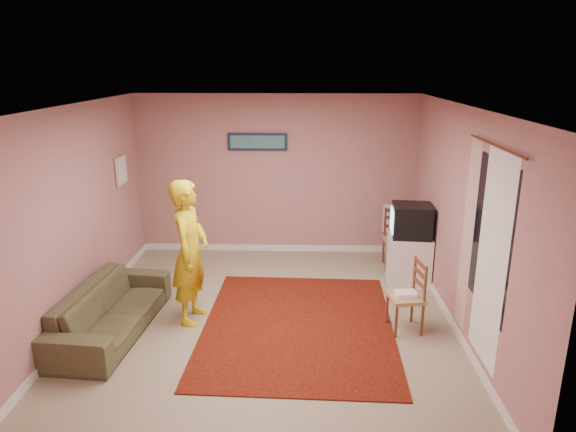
{
  "coord_description": "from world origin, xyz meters",
  "views": [
    {
      "loc": [
        0.43,
        -5.66,
        3.05
      ],
      "look_at": [
        0.24,
        0.6,
        1.18
      ],
      "focal_mm": 32.0,
      "sensor_mm": 36.0,
      "label": 1
    }
  ],
  "objects_px": {
    "person": "(190,252)",
    "crt_tv": "(411,221)",
    "chair_a": "(398,233)",
    "tv_cabinet": "(409,260)",
    "chair_b": "(406,289)",
    "sofa": "(111,309)"
  },
  "relations": [
    {
      "from": "person",
      "to": "crt_tv",
      "type": "bearing_deg",
      "value": -61.47
    },
    {
      "from": "person",
      "to": "chair_a",
      "type": "bearing_deg",
      "value": -51.3
    },
    {
      "from": "tv_cabinet",
      "to": "chair_b",
      "type": "relative_size",
      "value": 1.52
    },
    {
      "from": "crt_tv",
      "to": "tv_cabinet",
      "type": "bearing_deg",
      "value": -0.0
    },
    {
      "from": "sofa",
      "to": "person",
      "type": "height_order",
      "value": "person"
    },
    {
      "from": "crt_tv",
      "to": "person",
      "type": "height_order",
      "value": "person"
    },
    {
      "from": "crt_tv",
      "to": "chair_b",
      "type": "bearing_deg",
      "value": -97.9
    },
    {
      "from": "tv_cabinet",
      "to": "chair_a",
      "type": "distance_m",
      "value": 0.64
    },
    {
      "from": "chair_b",
      "to": "sofa",
      "type": "height_order",
      "value": "chair_b"
    },
    {
      "from": "crt_tv",
      "to": "chair_b",
      "type": "height_order",
      "value": "crt_tv"
    },
    {
      "from": "chair_a",
      "to": "person",
      "type": "relative_size",
      "value": 0.28
    },
    {
      "from": "crt_tv",
      "to": "sofa",
      "type": "relative_size",
      "value": 0.29
    },
    {
      "from": "person",
      "to": "chair_b",
      "type": "bearing_deg",
      "value": -88.07
    },
    {
      "from": "chair_a",
      "to": "chair_b",
      "type": "distance_m",
      "value": 1.99
    },
    {
      "from": "sofa",
      "to": "crt_tv",
      "type": "bearing_deg",
      "value": -63.32
    },
    {
      "from": "tv_cabinet",
      "to": "chair_b",
      "type": "distance_m",
      "value": 1.41
    },
    {
      "from": "tv_cabinet",
      "to": "chair_a",
      "type": "height_order",
      "value": "chair_a"
    },
    {
      "from": "crt_tv",
      "to": "sofa",
      "type": "xyz_separation_m",
      "value": [
        -3.74,
        -1.52,
        -0.65
      ]
    },
    {
      "from": "crt_tv",
      "to": "chair_a",
      "type": "height_order",
      "value": "crt_tv"
    },
    {
      "from": "person",
      "to": "tv_cabinet",
      "type": "bearing_deg",
      "value": -61.52
    },
    {
      "from": "crt_tv",
      "to": "sofa",
      "type": "distance_m",
      "value": 4.09
    },
    {
      "from": "tv_cabinet",
      "to": "crt_tv",
      "type": "relative_size",
      "value": 1.23
    }
  ]
}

